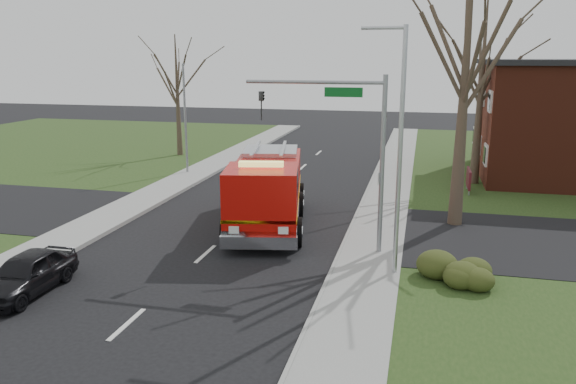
# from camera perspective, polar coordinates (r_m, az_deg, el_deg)

# --- Properties ---
(ground) EXTENTS (120.00, 120.00, 0.00)m
(ground) POSITION_cam_1_polar(r_m,az_deg,el_deg) (21.98, -8.38, -6.27)
(ground) COLOR black
(ground) RESTS_ON ground
(sidewalk_right) EXTENTS (2.40, 80.00, 0.15)m
(sidewalk_right) POSITION_cam_1_polar(r_m,az_deg,el_deg) (20.56, 8.01, -7.46)
(sidewalk_right) COLOR gray
(sidewalk_right) RESTS_ON ground
(sidewalk_left) EXTENTS (2.40, 80.00, 0.15)m
(sidewalk_left) POSITION_cam_1_polar(r_m,az_deg,el_deg) (24.87, -21.82, -4.58)
(sidewalk_left) COLOR gray
(sidewalk_left) RESTS_ON ground
(health_center_sign) EXTENTS (0.12, 2.00, 1.40)m
(health_center_sign) POSITION_cam_1_polar(r_m,az_deg,el_deg) (32.41, 17.88, 1.30)
(health_center_sign) COLOR #51121C
(health_center_sign) RESTS_ON ground
(hedge_corner) EXTENTS (2.80, 2.00, 0.90)m
(hedge_corner) POSITION_cam_1_polar(r_m,az_deg,el_deg) (19.41, 16.08, -7.58)
(hedge_corner) COLOR #2E3914
(hedge_corner) RESTS_ON lawn_right
(bare_tree_near) EXTENTS (6.00, 6.00, 12.00)m
(bare_tree_near) POSITION_cam_1_polar(r_m,az_deg,el_deg) (25.19, 17.68, 12.97)
(bare_tree_near) COLOR #3D2F24
(bare_tree_near) RESTS_ON ground
(bare_tree_far) EXTENTS (5.25, 5.25, 10.50)m
(bare_tree_far) POSITION_cam_1_polar(r_m,az_deg,el_deg) (34.29, 19.13, 11.32)
(bare_tree_far) COLOR #3D2F24
(bare_tree_far) RESTS_ON ground
(bare_tree_left) EXTENTS (4.50, 4.50, 9.00)m
(bare_tree_left) POSITION_cam_1_polar(r_m,az_deg,el_deg) (43.07, -11.22, 10.88)
(bare_tree_left) COLOR #3D2F24
(bare_tree_left) RESTS_ON ground
(traffic_signal_mast) EXTENTS (5.29, 0.18, 6.80)m
(traffic_signal_mast) POSITION_cam_1_polar(r_m,az_deg,el_deg) (20.98, 6.14, 6.10)
(traffic_signal_mast) COLOR gray
(traffic_signal_mast) RESTS_ON ground
(streetlight_pole) EXTENTS (1.48, 0.16, 8.40)m
(streetlight_pole) POSITION_cam_1_polar(r_m,az_deg,el_deg) (18.87, 11.16, 4.61)
(streetlight_pole) COLOR #B7BABF
(streetlight_pole) RESTS_ON ground
(utility_pole_far) EXTENTS (0.14, 0.14, 7.00)m
(utility_pole_far) POSITION_cam_1_polar(r_m,az_deg,el_deg) (36.45, -10.39, 7.21)
(utility_pole_far) COLOR gray
(utility_pole_far) RESTS_ON ground
(fire_engine) EXTENTS (4.62, 8.91, 3.43)m
(fire_engine) POSITION_cam_1_polar(r_m,az_deg,el_deg) (24.94, -2.18, -0.01)
(fire_engine) COLOR #BB0D08
(fire_engine) RESTS_ON ground
(parked_car_maroon) EXTENTS (1.62, 3.92, 1.33)m
(parked_car_maroon) POSITION_cam_1_polar(r_m,az_deg,el_deg) (19.96, -25.05, -7.52)
(parked_car_maroon) COLOR black
(parked_car_maroon) RESTS_ON ground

